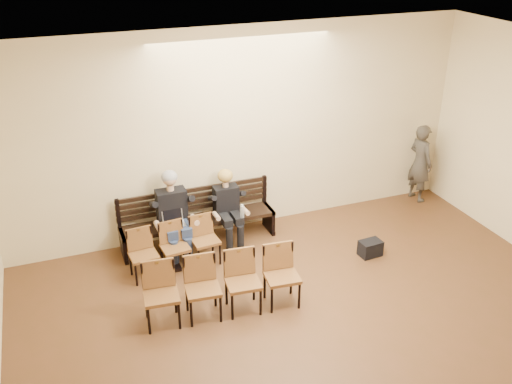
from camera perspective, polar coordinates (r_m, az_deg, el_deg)
room_walls at (r=5.73m, az=12.84°, el=-0.18°), size 8.02×10.01×3.51m
bench at (r=9.62m, az=-5.72°, el=-3.91°), size 2.60×0.90×0.45m
seated_man at (r=9.20m, az=-8.26°, el=-2.13°), size 0.59×0.81×1.41m
seated_woman at (r=9.47m, az=-2.81°, el=-1.87°), size 0.50×0.69×1.17m
laptop at (r=9.10m, az=-8.11°, el=-3.45°), size 0.36×0.30×0.24m
water_bottle at (r=9.27m, az=-1.39°, el=-2.58°), size 0.09×0.09×0.23m
bag at (r=9.47m, az=11.36°, el=-5.53°), size 0.37×0.27×0.26m
passerby at (r=11.23m, az=16.17°, el=3.35°), size 0.49×0.68×1.74m
chair_row_front at (r=8.89m, az=-8.08°, el=-5.57°), size 1.43×0.53×0.78m
chair_row_back at (r=7.88m, az=-3.30°, el=-9.40°), size 2.18×0.69×0.88m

